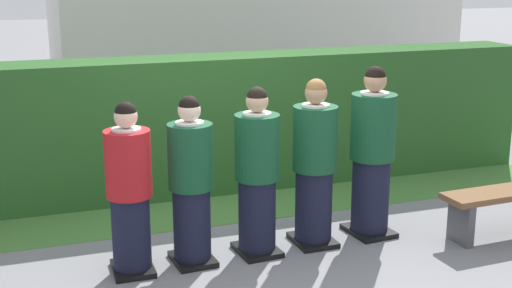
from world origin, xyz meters
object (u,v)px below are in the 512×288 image
(student_in_red_blazer, at_px, (129,193))
(student_front_row_2, at_px, (257,176))
(student_front_row_4, at_px, (372,156))
(wooden_bench, at_px, (507,202))
(student_front_row_3, at_px, (314,167))
(student_front_row_1, at_px, (191,185))

(student_in_red_blazer, relative_size, student_front_row_2, 0.97)
(student_in_red_blazer, relative_size, student_front_row_4, 0.90)
(wooden_bench, bearing_deg, student_front_row_3, 166.50)
(student_front_row_2, height_order, student_front_row_3, student_front_row_3)
(student_in_red_blazer, xyz_separation_m, student_front_row_2, (1.18, 0.03, 0.03))
(student_in_red_blazer, xyz_separation_m, student_front_row_4, (2.40, 0.11, 0.08))
(student_front_row_1, bearing_deg, student_front_row_2, 0.69)
(student_front_row_4, height_order, wooden_bench, student_front_row_4)
(student_front_row_3, bearing_deg, student_front_row_2, -175.80)
(student_front_row_4, distance_m, wooden_bench, 1.43)
(student_front_row_1, bearing_deg, student_in_red_blazer, -177.77)
(student_front_row_4, bearing_deg, wooden_bench, -21.35)
(student_in_red_blazer, height_order, student_front_row_1, student_front_row_1)
(student_in_red_blazer, xyz_separation_m, wooden_bench, (3.67, -0.38, -0.38))
(student_front_row_3, xyz_separation_m, wooden_bench, (1.90, -0.46, -0.42))
(student_in_red_blazer, distance_m, wooden_bench, 3.71)
(student_front_row_2, relative_size, wooden_bench, 1.12)
(student_front_row_2, xyz_separation_m, student_front_row_4, (1.22, 0.08, 0.06))
(student_front_row_1, xyz_separation_m, student_front_row_2, (0.63, 0.01, 0.02))
(student_front_row_3, distance_m, wooden_bench, 2.00)
(student_in_red_blazer, relative_size, student_front_row_1, 0.99)
(student_front_row_3, relative_size, student_front_row_4, 0.95)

